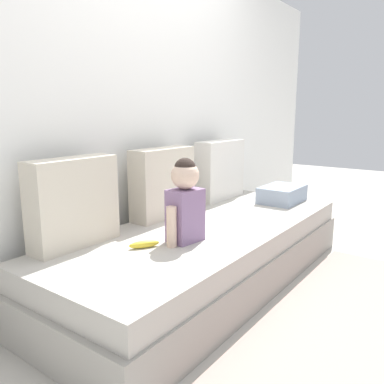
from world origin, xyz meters
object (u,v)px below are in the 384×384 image
at_px(toddler, 185,200).
at_px(folded_blanket, 282,194).
at_px(banana, 144,244).
at_px(throw_pillow_right, 220,170).
at_px(couch, 207,254).
at_px(throw_pillow_center, 163,183).
at_px(throw_pillow_left, 74,203).

relative_size(toddler, folded_blanket, 1.20).
xyz_separation_m(banana, folded_blanket, (1.48, -0.16, 0.05)).
relative_size(throw_pillow_right, banana, 3.14).
xyz_separation_m(throw_pillow_right, toddler, (-1.07, -0.44, -0.00)).
bearing_deg(couch, throw_pillow_center, 90.00).
bearing_deg(couch, throw_pillow_right, 26.52).
relative_size(couch, throw_pillow_right, 4.50).
bearing_deg(folded_blanket, toddler, 177.91).
bearing_deg(throw_pillow_right, throw_pillow_left, 180.00).
relative_size(couch, throw_pillow_left, 4.73).
bearing_deg(throw_pillow_right, throw_pillow_center, 180.00).
xyz_separation_m(throw_pillow_right, folded_blanket, (0.18, -0.49, -0.18)).
height_order(throw_pillow_center, banana, throw_pillow_center).
xyz_separation_m(couch, toddler, (-0.33, -0.07, 0.44)).
distance_m(throw_pillow_left, folded_blanket, 1.75).
height_order(throw_pillow_left, throw_pillow_right, throw_pillow_right).
distance_m(throw_pillow_right, toddler, 1.16).
distance_m(couch, throw_pillow_center, 0.57).
bearing_deg(couch, banana, 176.11).
relative_size(throw_pillow_right, folded_blanket, 1.34).
relative_size(couch, throw_pillow_center, 4.65).
bearing_deg(banana, throw_pillow_left, 119.91).
bearing_deg(throw_pillow_center, toddler, -126.34).
height_order(throw_pillow_center, toddler, throw_pillow_center).
xyz_separation_m(couch, banana, (-0.55, 0.04, 0.22)).
xyz_separation_m(throw_pillow_left, throw_pillow_right, (1.49, 0.00, 0.00)).
distance_m(toddler, banana, 0.33).
bearing_deg(throw_pillow_center, throw_pillow_right, 0.00).
bearing_deg(couch, folded_blanket, -7.29).
xyz_separation_m(throw_pillow_left, banana, (0.19, -0.33, -0.22)).
distance_m(couch, throw_pillow_right, 0.94).
bearing_deg(toddler, throw_pillow_center, 53.66).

